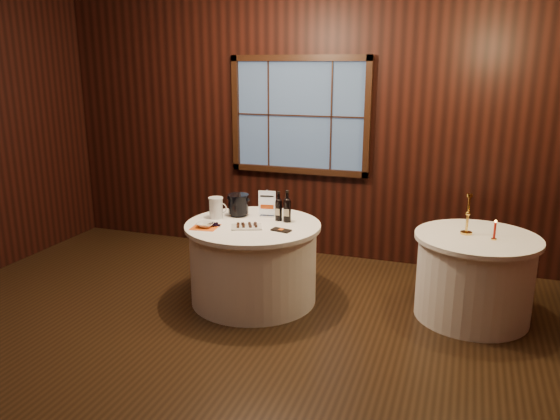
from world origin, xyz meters
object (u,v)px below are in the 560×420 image
at_px(port_bottle_right, 287,208).
at_px(sign_stand, 267,208).
at_px(port_bottle_left, 279,208).
at_px(chocolate_box, 281,230).
at_px(ice_bucket, 238,205).
at_px(side_table, 474,277).
at_px(grape_bunch, 214,225).
at_px(chocolate_plate, 246,226).
at_px(main_table, 253,262).
at_px(brass_candlestick, 467,220).
at_px(red_candle, 495,232).
at_px(cracker_bowl, 205,225).
at_px(glass_pitcher, 216,208).

bearing_deg(port_bottle_right, sign_stand, 150.85).
height_order(port_bottle_left, chocolate_box, port_bottle_left).
distance_m(ice_bucket, chocolate_box, 0.67).
xyz_separation_m(side_table, port_bottle_left, (-1.81, -0.11, 0.51)).
xyz_separation_m(side_table, sign_stand, (-1.96, -0.03, 0.47)).
bearing_deg(grape_bunch, chocolate_plate, 13.28).
distance_m(main_table, chocolate_box, 0.52).
bearing_deg(port_bottle_left, ice_bucket, -179.03).
bearing_deg(sign_stand, grape_bunch, -135.65).
bearing_deg(port_bottle_right, brass_candlestick, 0.21).
distance_m(side_table, red_candle, 0.47).
height_order(port_bottle_left, brass_candlestick, brass_candlestick).
relative_size(chocolate_plate, brass_candlestick, 0.90).
distance_m(port_bottle_left, port_bottle_right, 0.09).
bearing_deg(main_table, grape_bunch, -144.73).
bearing_deg(red_candle, port_bottle_left, -178.74).
xyz_separation_m(main_table, red_candle, (2.13, 0.23, 0.45)).
distance_m(main_table, port_bottle_left, 0.57).
bearing_deg(port_bottle_left, port_bottle_right, -6.45).
xyz_separation_m(port_bottle_left, cracker_bowl, (-0.56, -0.44, -0.10)).
bearing_deg(sign_stand, port_bottle_left, -41.11).
xyz_separation_m(chocolate_box, red_candle, (1.80, 0.36, 0.06)).
xyz_separation_m(port_bottle_right, ice_bucket, (-0.52, 0.05, -0.02)).
distance_m(chocolate_plate, brass_candlestick, 1.97).
bearing_deg(main_table, port_bottle_right, 30.53).
distance_m(port_bottle_right, cracker_bowl, 0.78).
relative_size(main_table, port_bottle_right, 4.19).
bearing_deg(sign_stand, main_table, -109.15).
bearing_deg(sign_stand, glass_pitcher, -166.10).
xyz_separation_m(grape_bunch, brass_candlestick, (2.20, 0.54, 0.11)).
height_order(chocolate_box, grape_bunch, grape_bunch).
bearing_deg(port_bottle_left, brass_candlestick, 9.49).
xyz_separation_m(chocolate_plate, brass_candlestick, (1.91, 0.47, 0.12)).
bearing_deg(cracker_bowl, main_table, 33.91).
xyz_separation_m(main_table, sign_stand, (0.04, 0.27, 0.47)).
relative_size(main_table, ice_bucket, 5.94).
distance_m(main_table, side_table, 2.02).
distance_m(chocolate_plate, glass_pitcher, 0.46).
distance_m(port_bottle_right, red_candle, 1.85).
bearing_deg(brass_candlestick, port_bottle_right, -174.39).
xyz_separation_m(sign_stand, port_bottle_left, (0.15, -0.09, 0.03)).
height_order(port_bottle_left, glass_pitcher, port_bottle_left).
bearing_deg(sign_stand, side_table, -9.94).
xyz_separation_m(main_table, side_table, (2.00, 0.30, 0.00)).
bearing_deg(port_bottle_right, port_bottle_left, 163.36).
height_order(main_table, ice_bucket, ice_bucket).
distance_m(ice_bucket, glass_pitcher, 0.22).
xyz_separation_m(port_bottle_right, grape_bunch, (-0.58, -0.38, -0.11)).
distance_m(main_table, sign_stand, 0.55).
xyz_separation_m(sign_stand, ice_bucket, (-0.28, -0.06, 0.02)).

